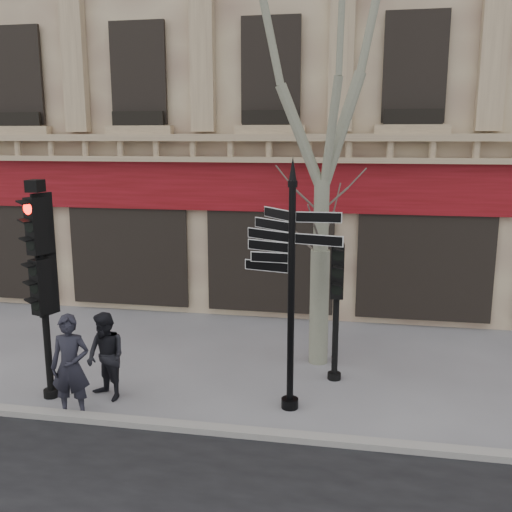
# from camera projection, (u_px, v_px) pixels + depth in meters

# --- Properties ---
(ground) EXTENTS (80.00, 80.00, 0.00)m
(ground) POSITION_uv_depth(u_px,v_px,m) (230.00, 396.00, 10.88)
(ground) COLOR slate
(ground) RESTS_ON ground
(kerb) EXTENTS (80.00, 0.25, 0.12)m
(kerb) POSITION_uv_depth(u_px,v_px,m) (211.00, 429.00, 9.52)
(kerb) COLOR gray
(kerb) RESTS_ON ground
(building) EXTENTS (28.00, 15.52, 18.00)m
(building) POSITION_uv_depth(u_px,v_px,m) (303.00, 24.00, 21.09)
(building) COLOR #9C7E68
(building) RESTS_ON ground
(fingerpost) EXTENTS (2.50, 2.50, 4.54)m
(fingerpost) POSITION_uv_depth(u_px,v_px,m) (292.00, 244.00, 9.81)
(fingerpost) COLOR black
(fingerpost) RESTS_ON ground
(traffic_signal_main) EXTENTS (0.53, 0.45, 4.12)m
(traffic_signal_main) POSITION_uv_depth(u_px,v_px,m) (41.00, 264.00, 10.34)
(traffic_signal_main) COLOR black
(traffic_signal_main) RESTS_ON ground
(traffic_signal_secondary) EXTENTS (0.50, 0.38, 2.83)m
(traffic_signal_secondary) POSITION_uv_depth(u_px,v_px,m) (337.00, 286.00, 11.26)
(traffic_signal_secondary) COLOR black
(traffic_signal_secondary) RESTS_ON ground
(plane_tree) EXTENTS (3.65, 3.65, 9.71)m
(plane_tree) POSITION_uv_depth(u_px,v_px,m) (325.00, 35.00, 11.18)
(plane_tree) COLOR gray
(plane_tree) RESTS_ON ground
(pedestrian_a) EXTENTS (0.74, 0.54, 1.87)m
(pedestrian_a) POSITION_uv_depth(u_px,v_px,m) (70.00, 367.00, 9.92)
(pedestrian_a) COLOR black
(pedestrian_a) RESTS_ON ground
(pedestrian_b) EXTENTS (1.02, 0.96, 1.67)m
(pedestrian_b) POSITION_uv_depth(u_px,v_px,m) (106.00, 357.00, 10.63)
(pedestrian_b) COLOR black
(pedestrian_b) RESTS_ON ground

